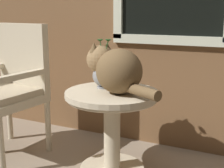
{
  "coord_description": "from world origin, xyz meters",
  "views": [
    {
      "loc": [
        1.12,
        -1.52,
        1.08
      ],
      "look_at": [
        0.25,
        0.3,
        0.62
      ],
      "focal_mm": 50.78,
      "sensor_mm": 36.0,
      "label": 1
    }
  ],
  "objects_px": {
    "wicker_chair": "(10,84)",
    "pewter_vase_with_ivy": "(103,74)",
    "wicker_side_table": "(112,116)",
    "cat": "(115,69)"
  },
  "relations": [
    {
      "from": "wicker_side_table",
      "to": "wicker_chair",
      "type": "height_order",
      "value": "wicker_chair"
    },
    {
      "from": "wicker_side_table",
      "to": "wicker_chair",
      "type": "distance_m",
      "value": 0.85
    },
    {
      "from": "cat",
      "to": "wicker_chair",
      "type": "bearing_deg",
      "value": -177.79
    },
    {
      "from": "cat",
      "to": "pewter_vase_with_ivy",
      "type": "relative_size",
      "value": 1.81
    },
    {
      "from": "wicker_chair",
      "to": "pewter_vase_with_ivy",
      "type": "bearing_deg",
      "value": 7.95
    },
    {
      "from": "wicker_chair",
      "to": "cat",
      "type": "bearing_deg",
      "value": 2.21
    },
    {
      "from": "wicker_side_table",
      "to": "wicker_chair",
      "type": "bearing_deg",
      "value": -177.29
    },
    {
      "from": "wicker_chair",
      "to": "pewter_vase_with_ivy",
      "type": "relative_size",
      "value": 2.96
    },
    {
      "from": "wicker_chair",
      "to": "wicker_side_table",
      "type": "bearing_deg",
      "value": 2.71
    },
    {
      "from": "cat",
      "to": "pewter_vase_with_ivy",
      "type": "distance_m",
      "value": 0.15
    }
  ]
}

